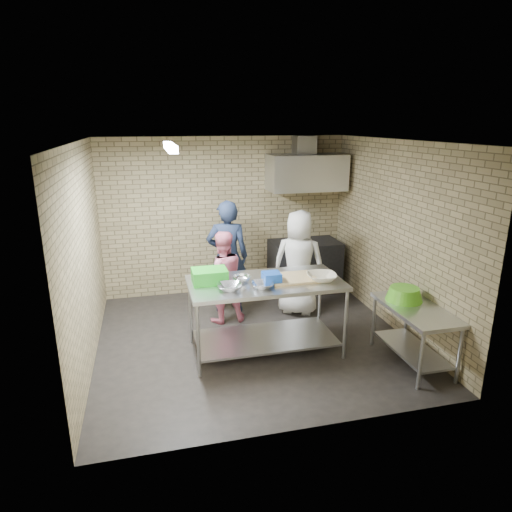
{
  "coord_description": "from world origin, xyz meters",
  "views": [
    {
      "loc": [
        -1.31,
        -5.56,
        2.94
      ],
      "look_at": [
        0.1,
        0.2,
        1.15
      ],
      "focal_mm": 31.52,
      "sensor_mm": 36.0,
      "label": 1
    }
  ],
  "objects_px": {
    "woman_white": "(299,263)",
    "prep_table": "(265,316)",
    "green_basin": "(404,294)",
    "woman_pink": "(222,277)",
    "green_crate": "(209,276)",
    "blue_tub": "(272,278)",
    "man_navy": "(228,257)",
    "stove": "(304,266)",
    "side_counter": "(413,335)",
    "bottle_red": "(305,175)"
  },
  "relations": [
    {
      "from": "prep_table",
      "to": "blue_tub",
      "type": "xyz_separation_m",
      "value": [
        0.05,
        -0.1,
        0.56
      ]
    },
    {
      "from": "green_crate",
      "to": "bottle_red",
      "type": "bearing_deg",
      "value": 46.63
    },
    {
      "from": "stove",
      "to": "blue_tub",
      "type": "distance_m",
      "value": 2.5
    },
    {
      "from": "stove",
      "to": "bottle_red",
      "type": "relative_size",
      "value": 6.67
    },
    {
      "from": "woman_white",
      "to": "man_navy",
      "type": "bearing_deg",
      "value": 8.46
    },
    {
      "from": "man_navy",
      "to": "woman_pink",
      "type": "xyz_separation_m",
      "value": [
        -0.15,
        -0.38,
        -0.19
      ]
    },
    {
      "from": "side_counter",
      "to": "stove",
      "type": "bearing_deg",
      "value": 99.29
    },
    {
      "from": "bottle_red",
      "to": "man_navy",
      "type": "relative_size",
      "value": 0.1
    },
    {
      "from": "stove",
      "to": "green_crate",
      "type": "xyz_separation_m",
      "value": [
        -1.96,
        -1.89,
        0.62
      ]
    },
    {
      "from": "green_basin",
      "to": "woman_white",
      "type": "height_order",
      "value": "woman_white"
    },
    {
      "from": "woman_white",
      "to": "prep_table",
      "type": "bearing_deg",
      "value": 79.77
    },
    {
      "from": "prep_table",
      "to": "green_basin",
      "type": "bearing_deg",
      "value": -16.21
    },
    {
      "from": "prep_table",
      "to": "bottle_red",
      "type": "height_order",
      "value": "bottle_red"
    },
    {
      "from": "woman_white",
      "to": "green_crate",
      "type": "bearing_deg",
      "value": 59.37
    },
    {
      "from": "side_counter",
      "to": "prep_table",
      "type": "bearing_deg",
      "value": 156.57
    },
    {
      "from": "green_basin",
      "to": "man_navy",
      "type": "height_order",
      "value": "man_navy"
    },
    {
      "from": "side_counter",
      "to": "bottle_red",
      "type": "xyz_separation_m",
      "value": [
        -0.4,
        2.99,
        1.65
      ]
    },
    {
      "from": "stove",
      "to": "bottle_red",
      "type": "height_order",
      "value": "bottle_red"
    },
    {
      "from": "blue_tub",
      "to": "woman_white",
      "type": "xyz_separation_m",
      "value": [
        0.78,
        1.19,
        -0.23
      ]
    },
    {
      "from": "green_crate",
      "to": "bottle_red",
      "type": "xyz_separation_m",
      "value": [
        2.01,
        2.13,
        0.96
      ]
    },
    {
      "from": "woman_pink",
      "to": "woman_white",
      "type": "distance_m",
      "value": 1.22
    },
    {
      "from": "man_navy",
      "to": "side_counter",
      "type": "bearing_deg",
      "value": 142.51
    },
    {
      "from": "stove",
      "to": "woman_white",
      "type": "bearing_deg",
      "value": -115.43
    },
    {
      "from": "stove",
      "to": "woman_pink",
      "type": "xyz_separation_m",
      "value": [
        -1.65,
        -0.95,
        0.25
      ]
    },
    {
      "from": "side_counter",
      "to": "woman_white",
      "type": "bearing_deg",
      "value": 115.75
    },
    {
      "from": "side_counter",
      "to": "green_crate",
      "type": "xyz_separation_m",
      "value": [
        -2.41,
        0.86,
        0.69
      ]
    },
    {
      "from": "man_navy",
      "to": "green_crate",
      "type": "bearing_deg",
      "value": 81.39
    },
    {
      "from": "stove",
      "to": "man_navy",
      "type": "height_order",
      "value": "man_navy"
    },
    {
      "from": "side_counter",
      "to": "man_navy",
      "type": "xyz_separation_m",
      "value": [
        -1.94,
        2.19,
        0.52
      ]
    },
    {
      "from": "side_counter",
      "to": "stove",
      "type": "distance_m",
      "value": 2.79
    },
    {
      "from": "prep_table",
      "to": "woman_white",
      "type": "relative_size",
      "value": 1.19
    },
    {
      "from": "prep_table",
      "to": "bottle_red",
      "type": "relative_size",
      "value": 10.89
    },
    {
      "from": "woman_pink",
      "to": "green_crate",
      "type": "bearing_deg",
      "value": 68.49
    },
    {
      "from": "prep_table",
      "to": "woman_pink",
      "type": "distance_m",
      "value": 1.15
    },
    {
      "from": "green_crate",
      "to": "green_basin",
      "type": "distance_m",
      "value": 2.48
    },
    {
      "from": "prep_table",
      "to": "green_basin",
      "type": "relative_size",
      "value": 4.26
    },
    {
      "from": "blue_tub",
      "to": "man_navy",
      "type": "distance_m",
      "value": 1.58
    },
    {
      "from": "side_counter",
      "to": "man_navy",
      "type": "distance_m",
      "value": 2.97
    },
    {
      "from": "blue_tub",
      "to": "woman_pink",
      "type": "relative_size",
      "value": 0.16
    },
    {
      "from": "green_crate",
      "to": "blue_tub",
      "type": "distance_m",
      "value": 0.78
    },
    {
      "from": "bottle_red",
      "to": "green_basin",
      "type": "bearing_deg",
      "value": -82.1
    },
    {
      "from": "blue_tub",
      "to": "woman_pink",
      "type": "distance_m",
      "value": 1.29
    },
    {
      "from": "side_counter",
      "to": "green_basin",
      "type": "height_order",
      "value": "green_basin"
    },
    {
      "from": "stove",
      "to": "woman_white",
      "type": "xyz_separation_m",
      "value": [
        -0.44,
        -0.92,
        0.38
      ]
    },
    {
      "from": "green_basin",
      "to": "woman_pink",
      "type": "height_order",
      "value": "woman_pink"
    },
    {
      "from": "woman_pink",
      "to": "stove",
      "type": "bearing_deg",
      "value": -153.18
    },
    {
      "from": "stove",
      "to": "man_navy",
      "type": "distance_m",
      "value": 1.66
    },
    {
      "from": "green_basin",
      "to": "stove",
      "type": "bearing_deg",
      "value": 99.76
    },
    {
      "from": "side_counter",
      "to": "woman_white",
      "type": "distance_m",
      "value": 2.09
    },
    {
      "from": "stove",
      "to": "green_basin",
      "type": "bearing_deg",
      "value": -80.24
    }
  ]
}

